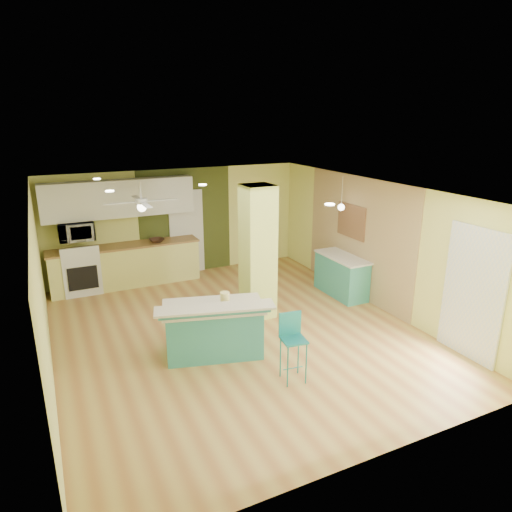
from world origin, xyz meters
The scene contains 23 objects.
floor centered at (0.00, 0.00, -0.01)m, with size 6.00×7.00×0.01m, color #A36B39.
ceiling centered at (0.00, 0.00, 2.50)m, with size 6.00×7.00×0.01m, color white.
wall_back centered at (0.00, 3.50, 1.25)m, with size 6.00×0.01×2.50m, color #E0E279.
wall_front centered at (0.00, -3.50, 1.25)m, with size 6.00×0.01×2.50m, color #E0E279.
wall_left centered at (-3.00, 0.00, 1.25)m, with size 0.01×7.00×2.50m, color #E0E279.
wall_right centered at (3.00, 0.00, 1.25)m, with size 0.01×7.00×2.50m, color #E0E279.
wood_panel centered at (2.99, 0.60, 1.25)m, with size 0.02×3.40×2.50m, color #9C7E59.
olive_accent centered at (0.20, 3.49, 1.25)m, with size 2.20×0.02×2.50m, color #3D461C.
interior_door centered at (0.20, 3.46, 1.00)m, with size 0.82×0.05×2.00m, color silver.
french_door centered at (2.97, -2.30, 1.05)m, with size 0.04×1.08×2.10m, color white.
column centered at (0.65, 0.50, 1.25)m, with size 0.55×0.55×2.50m, color #CBDA65.
kitchen_run centered at (-1.30, 3.20, 0.47)m, with size 3.25×0.63×0.94m.
stove centered at (-2.25, 3.19, 0.46)m, with size 0.76×0.66×1.08m.
upper_cabinets centered at (-1.30, 3.32, 1.95)m, with size 3.20×0.34×0.80m, color silver.
microwave centered at (-2.25, 3.20, 1.35)m, with size 0.70×0.48×0.39m, color silver.
ceiling_fan centered at (-1.10, 2.00, 2.08)m, with size 1.41×1.41×0.61m.
pendant_lamp centered at (2.65, 0.75, 1.88)m, with size 0.14×0.14×0.69m.
wall_decor centered at (2.96, 0.80, 1.55)m, with size 0.03×0.90×0.70m, color brown.
peninsula centered at (-0.62, -0.53, 0.44)m, with size 1.87×1.35×0.95m.
bar_stool centered at (0.14, -1.68, 0.68)m, with size 0.37×0.37×1.01m.
side_counter centered at (2.70, 0.68, 0.43)m, with size 0.56×1.32×0.85m.
fruit_bowl centered at (-0.60, 3.12, 0.98)m, with size 0.33×0.33×0.08m, color #382117.
canister centered at (-0.42, -0.52, 0.92)m, with size 0.15×0.15×0.19m, color yellow.
Camera 1 is at (-2.84, -6.73, 3.70)m, focal length 32.00 mm.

